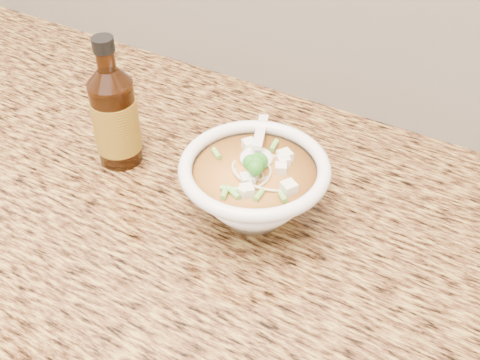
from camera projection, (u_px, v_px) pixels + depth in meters
The scene contains 3 objects.
counter_slab at pixel (131, 195), 0.82m from camera, with size 4.00×0.68×0.04m, color olive.
soup_bowl at pixel (254, 188), 0.74m from camera, with size 0.18×0.20×0.10m.
hot_sauce_bottle at pixel (115, 117), 0.80m from camera, with size 0.07×0.07×0.19m.
Camera 1 is at (0.43, 1.22, 1.43)m, focal length 45.00 mm.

